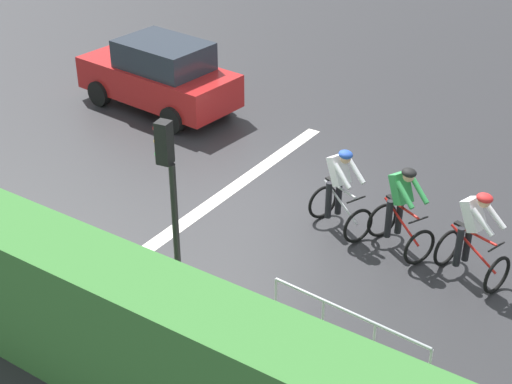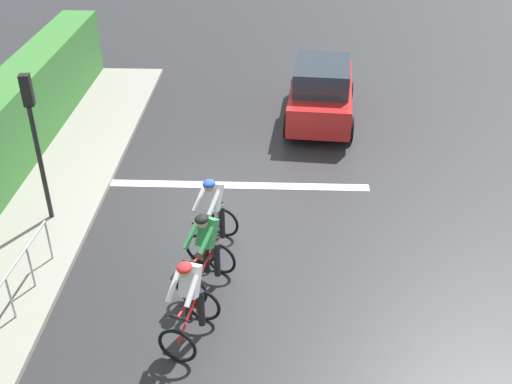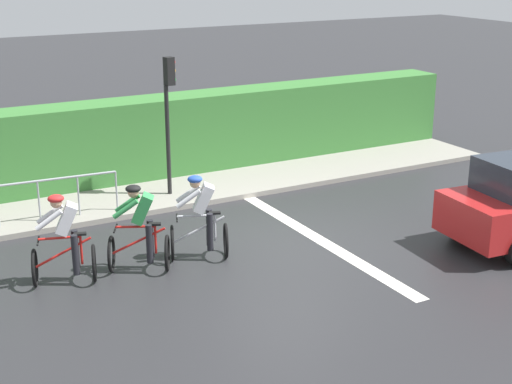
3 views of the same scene
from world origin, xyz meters
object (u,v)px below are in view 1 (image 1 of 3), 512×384
at_px(cyclist_mid, 340,191).
at_px(pedestrian_railing_kerbside, 348,326).
at_px(traffic_light_near_crossing, 170,193).
at_px(car_red, 160,75).
at_px(cyclist_second, 401,210).
at_px(cyclist_lead, 473,237).

xyz_separation_m(cyclist_mid, pedestrian_railing_kerbside, (3.23, 1.87, -0.05)).
height_order(traffic_light_near_crossing, pedestrian_railing_kerbside, traffic_light_near_crossing).
bearing_deg(car_red, pedestrian_railing_kerbside, 55.20).
relative_size(traffic_light_near_crossing, pedestrian_railing_kerbside, 1.31).
bearing_deg(pedestrian_railing_kerbside, traffic_light_near_crossing, -81.50).
height_order(cyclist_second, pedestrian_railing_kerbside, cyclist_second).
relative_size(cyclist_second, traffic_light_near_crossing, 0.50).
bearing_deg(car_red, cyclist_second, 71.82).
relative_size(cyclist_second, pedestrian_railing_kerbside, 0.65).
bearing_deg(pedestrian_railing_kerbside, cyclist_mid, -149.87).
bearing_deg(cyclist_lead, cyclist_second, -95.48).
bearing_deg(traffic_light_near_crossing, cyclist_second, 149.92).
distance_m(traffic_light_near_crossing, pedestrian_railing_kerbside, 3.17).
bearing_deg(cyclist_second, traffic_light_near_crossing, -30.08).
height_order(cyclist_mid, pedestrian_railing_kerbside, cyclist_mid).
relative_size(cyclist_lead, pedestrian_railing_kerbside, 0.65).
distance_m(cyclist_second, car_red, 7.95).
bearing_deg(pedestrian_railing_kerbside, cyclist_second, -168.37).
xyz_separation_m(cyclist_mid, car_red, (-2.48, -6.34, 0.08)).
xyz_separation_m(cyclist_second, cyclist_mid, (0.00, -1.21, 0.00)).
distance_m(car_red, pedestrian_railing_kerbside, 10.00).
xyz_separation_m(cyclist_lead, pedestrian_railing_kerbside, (3.10, -0.68, -0.05)).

